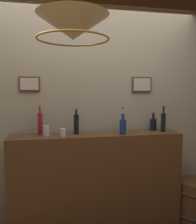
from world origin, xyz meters
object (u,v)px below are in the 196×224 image
Objects in this scene: liquor_bottle_tequila at (76,124)px; liquor_bottle_vodka at (40,123)px; liquor_bottle_vermouth at (123,126)px; liquor_bottle_brandy at (153,124)px; pendant_lamp at (73,28)px; liquor_bottle_rum at (123,123)px; liquor_bottle_whiskey at (163,122)px; glass_tumbler_rocks at (46,131)px; wooden_barrel at (195,201)px; glass_tumbler_highball at (63,133)px.

liquor_bottle_tequila is 0.88× the size of liquor_bottle_vodka.
liquor_bottle_vermouth is 1.04× the size of liquor_bottle_brandy.
pendant_lamp is (0.29, -0.80, 0.82)m from liquor_bottle_vodka.
liquor_bottle_whiskey is at bearing -7.03° from liquor_bottle_rum.
wooden_barrel is at bearing -4.07° from glass_tumbler_rocks.
liquor_bottle_rum is at bearing -3.52° from liquor_bottle_vodka.
liquor_bottle_brandy is 1.27m from glass_tumbler_rocks.
wooden_barrel is at bearing -2.16° from liquor_bottle_vermouth.
liquor_bottle_brandy is (0.94, 0.06, -0.04)m from liquor_bottle_tequila.
liquor_bottle_vermouth is at bearing 177.84° from wooden_barrel.
glass_tumbler_highball is (0.17, -0.08, -0.01)m from glass_tumbler_rocks.
liquor_bottle_vodka is at bearing 173.72° from wooden_barrel.
pendant_lamp is at bearing -142.08° from liquor_bottle_brandy.
liquor_bottle_whiskey is 0.14m from liquor_bottle_brandy.
liquor_bottle_rum is (0.92, -0.06, -0.01)m from liquor_bottle_vodka.
liquor_bottle_whiskey is (0.50, 0.05, 0.03)m from liquor_bottle_vermouth.
pendant_lamp reaches higher than wooden_barrel.
liquor_bottle_vodka is at bearing -179.68° from liquor_bottle_brandy.
liquor_bottle_whiskey reaches higher than liquor_bottle_brandy.
wooden_barrel is (0.46, -0.20, -0.92)m from liquor_bottle_brandy.
liquor_bottle_tequila is 0.20m from glass_tumbler_highball.
liquor_bottle_vodka reaches higher than wooden_barrel.
liquor_bottle_vodka is 0.65× the size of wooden_barrel.
liquor_bottle_vermouth is 0.78× the size of liquor_bottle_rum.
liquor_bottle_tequila is at bearing -7.17° from liquor_bottle_vodka.
pendant_lamp is at bearing -72.77° from glass_tumbler_rocks.
liquor_bottle_vodka is (-1.39, 0.11, 0.01)m from liquor_bottle_whiskey.
liquor_bottle_brandy is 1.10m from glass_tumbler_highball.
glass_tumbler_highball is (-1.09, -0.16, -0.04)m from liquor_bottle_brandy.
liquor_bottle_brandy is 2.54× the size of glass_tumbler_highball.
liquor_bottle_tequila is at bearing -176.55° from liquor_bottle_brandy.
pendant_lamp reaches higher than liquor_bottle_rum.
glass_tumbler_highball is at bearing -145.31° from liquor_bottle_tequila.
pendant_lamp is (0.23, -0.73, 0.90)m from glass_tumbler_rocks.
wooden_barrel is at bearing -6.03° from liquor_bottle_tequila.
liquor_bottle_brandy is 1.05m from wooden_barrel.
liquor_bottle_vodka is 1.14× the size of liquor_bottle_rum.
liquor_bottle_whiskey is at bearing -1.75° from glass_tumbler_rocks.
liquor_bottle_vodka is 2.04m from wooden_barrel.
liquor_bottle_vermouth reaches higher than wooden_barrel.
liquor_bottle_rum is at bearing 49.47° from pendant_lamp.
liquor_bottle_brandy reaches higher than glass_tumbler_highball.
liquor_bottle_brandy is 1.98× the size of glass_tumbler_rocks.
glass_tumbler_rocks is at bearing 178.25° from liquor_bottle_whiskey.
liquor_bottle_rum is (0.04, 0.11, 0.03)m from liquor_bottle_vermouth.
liquor_bottle_tequila and liquor_bottle_rum have the same top height.
pendant_lamp is (-0.64, -0.74, 0.84)m from liquor_bottle_rum.
liquor_bottle_brandy is at bearing 0.32° from liquor_bottle_vodka.
wooden_barrel is (1.72, -0.12, -0.89)m from glass_tumbler_rocks.
liquor_bottle_rum is 0.86m from glass_tumbler_rocks.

